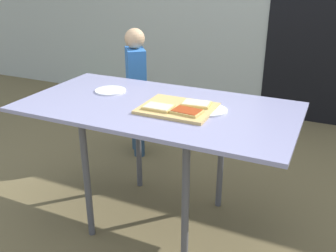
% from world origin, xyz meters
% --- Properties ---
extents(ground_plane, '(16.00, 16.00, 0.00)m').
position_xyz_m(ground_plane, '(0.00, 0.00, 0.00)').
color(ground_plane, brown).
extents(house_door, '(0.90, 0.02, 2.00)m').
position_xyz_m(house_door, '(0.64, 2.15, 1.00)').
color(house_door, black).
rests_on(house_door, ground).
extents(dining_table, '(1.55, 0.81, 0.78)m').
position_xyz_m(dining_table, '(0.00, 0.00, 0.71)').
color(dining_table, '#8E8DB5').
rests_on(dining_table, ground).
extents(cutting_board, '(0.39, 0.32, 0.02)m').
position_xyz_m(cutting_board, '(0.13, -0.02, 0.78)').
color(cutting_board, tan).
rests_on(cutting_board, dining_table).
extents(pizza_slice_near_left, '(0.16, 0.11, 0.02)m').
position_xyz_m(pizza_slice_near_left, '(0.05, -0.09, 0.80)').
color(pizza_slice_near_left, tan).
rests_on(pizza_slice_near_left, cutting_board).
extents(pizza_slice_far_right, '(0.17, 0.12, 0.02)m').
position_xyz_m(pizza_slice_far_right, '(0.22, 0.05, 0.80)').
color(pizza_slice_far_right, tan).
rests_on(pizza_slice_far_right, cutting_board).
extents(pizza_slice_near_right, '(0.16, 0.12, 0.02)m').
position_xyz_m(pizza_slice_near_right, '(0.21, -0.08, 0.80)').
color(pizza_slice_near_right, tan).
rests_on(pizza_slice_near_right, cutting_board).
extents(plate_white_right, '(0.19, 0.19, 0.01)m').
position_xyz_m(plate_white_right, '(0.30, 0.04, 0.78)').
color(plate_white_right, white).
rests_on(plate_white_right, dining_table).
extents(plate_white_left, '(0.19, 0.19, 0.01)m').
position_xyz_m(plate_white_left, '(-0.38, 0.10, 0.78)').
color(plate_white_left, white).
rests_on(plate_white_left, dining_table).
extents(child_left, '(0.26, 0.28, 1.06)m').
position_xyz_m(child_left, '(-0.58, 0.78, 0.60)').
color(child_left, navy).
rests_on(child_left, ground).
extents(garden_hose_coil, '(0.32, 0.32, 0.03)m').
position_xyz_m(garden_hose_coil, '(-1.92, 1.73, 0.01)').
color(garden_hose_coil, green).
rests_on(garden_hose_coil, ground).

